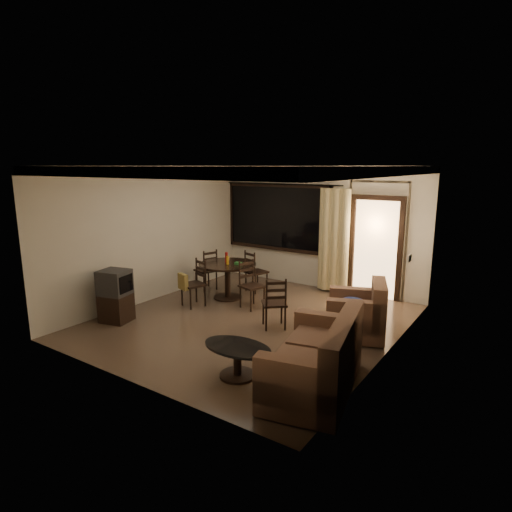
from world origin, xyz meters
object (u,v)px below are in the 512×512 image
Objects in this scene: coffee_table at (237,356)px; sofa at (319,362)px; dining_chair_south at (193,291)px; tv_cabinet at (116,296)px; armchair at (359,314)px; dining_table at (228,271)px; dining_chair_east at (252,294)px; dining_chair_north at (256,279)px; side_chair at (274,313)px; dining_chair_west at (207,277)px.

sofa is at bearing 15.21° from coffee_table.
dining_chair_south is at bearing 143.08° from coffee_table.
tv_cabinet is 4.34m from armchair.
tv_cabinet reaches higher than dining_chair_south.
dining_table is 1.29× the size of dining_chair_south.
dining_table is at bearing 56.24° from tv_cabinet.
dining_chair_south reaches higher than coffee_table.
dining_chair_east is 1.15m from dining_chair_north.
dining_chair_south is at bearing 90.00° from dining_chair_north.
dining_chair_south is 0.80× the size of armchair.
dining_chair_east reaches higher than side_chair.
dining_chair_west is at bearing 90.00° from dining_chair_east.
dining_chair_west is 4.92m from sofa.
dining_table is 2.41m from tv_cabinet.
dining_chair_south and armchair have the same top height.
dining_chair_east is 0.49× the size of sofa.
sofa is (3.58, -1.60, 0.08)m from dining_chair_south.
dining_table is 0.89m from dining_chair_east.
dining_chair_west is 1.67m from dining_chair_east.
tv_cabinet is 0.81× the size of armchair.
dining_chair_south reaches higher than side_chair.
sofa is (2.53, -2.18, 0.10)m from dining_chair_east.
dining_chair_north is at bearing 57.11° from tv_cabinet.
armchair is at bearing 174.29° from dining_chair_north.
dining_chair_east is 1.20m from dining_chair_south.
armchair is (2.89, -1.20, 0.10)m from dining_chair_north.
dining_chair_west is 1.00× the size of dining_chair_south.
side_chair is at bearing -108.53° from dining_chair_east.
dining_table is 3.16m from armchair.
side_chair is (2.57, 1.35, -0.21)m from tv_cabinet.
dining_table reaches higher than tv_cabinet.
dining_chair_west and dining_chair_east have the same top height.
dining_chair_west is 4.26m from coffee_table.
dining_table is 1.32× the size of side_chair.
armchair is (2.32, -0.20, 0.10)m from dining_chair_east.
coffee_table is at bearing 62.93° from dining_chair_west.
dining_chair_north is 0.94× the size of coffee_table.
side_chair is (-1.38, -0.46, -0.11)m from armchair.
coffee_table is (3.10, -0.46, -0.19)m from tv_cabinet.
dining_chair_east is (1.60, -0.48, 0.00)m from dining_chair_west.
dining_chair_north is 2.24m from side_chair.
tv_cabinet reaches higher than dining_chair_west.
dining_chair_east is at bearing 37.46° from tv_cabinet.
dining_table is 1.22× the size of coffee_table.
dining_chair_north is (0.23, 0.75, -0.32)m from dining_table.
dining_table reaches higher than dining_chair_north.
sofa is (3.33, -2.42, -0.22)m from dining_table.
dining_chair_south is 1.99m from side_chair.
side_chair reaches higher than coffee_table.
dining_table reaches higher than side_chair.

